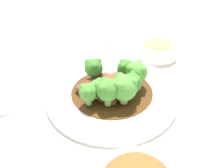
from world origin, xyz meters
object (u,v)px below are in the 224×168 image
at_px(serving_spoon, 110,65).
at_px(broccoli_floret_2, 88,92).
at_px(side_bowl_appetizer, 158,49).
at_px(broccoli_floret_7, 126,68).
at_px(main_plate, 112,94).
at_px(broccoli_floret_5, 94,68).
at_px(beef_strip_0, 114,90).
at_px(beef_strip_2, 95,85).
at_px(broccoli_floret_6, 132,83).
at_px(broccoli_floret_4, 108,90).
at_px(beef_strip_1, 113,79).
at_px(broccoli_floret_3, 137,72).
at_px(broccoli_floret_0, 98,88).
at_px(broccoli_floret_1, 124,87).

bearing_deg(serving_spoon, broccoli_floret_2, 55.95).
bearing_deg(side_bowl_appetizer, broccoli_floret_7, 38.35).
distance_m(main_plate, broccoli_floret_2, 0.07).
distance_m(main_plate, broccoli_floret_5, 0.07).
relative_size(beef_strip_0, side_bowl_appetizer, 0.81).
relative_size(beef_strip_0, beef_strip_2, 0.95).
distance_m(beef_strip_2, broccoli_floret_6, 0.08).
height_order(main_plate, broccoli_floret_4, broccoli_floret_4).
xyz_separation_m(beef_strip_1, broccoli_floret_3, (-0.04, 0.03, 0.03)).
relative_size(broccoli_floret_4, side_bowl_appetizer, 0.57).
height_order(beef_strip_1, broccoli_floret_3, broccoli_floret_3).
bearing_deg(broccoli_floret_0, beef_strip_0, -167.95).
distance_m(main_plate, broccoli_floret_4, 0.06).
bearing_deg(broccoli_floret_1, beef_strip_0, -75.58).
xyz_separation_m(beef_strip_1, serving_spoon, (-0.01, -0.05, 0.00)).
bearing_deg(broccoli_floret_7, broccoli_floret_1, 67.08).
relative_size(broccoli_floret_7, side_bowl_appetizer, 0.49).
bearing_deg(broccoli_floret_5, side_bowl_appetizer, -158.53).
bearing_deg(beef_strip_2, broccoli_floret_0, 85.67).
bearing_deg(broccoli_floret_1, broccoli_floret_2, -12.54).
height_order(broccoli_floret_5, broccoli_floret_6, broccoli_floret_6).
relative_size(broccoli_floret_5, broccoli_floret_6, 0.98).
xyz_separation_m(beef_strip_1, broccoli_floret_5, (0.03, -0.02, 0.02)).
xyz_separation_m(beef_strip_1, broccoli_floret_2, (0.06, 0.06, 0.02)).
relative_size(broccoli_floret_1, broccoli_floret_7, 1.24).
bearing_deg(main_plate, serving_spoon, -104.08).
distance_m(main_plate, serving_spoon, 0.09).
bearing_deg(broccoli_floret_7, serving_spoon, -72.31).
relative_size(broccoli_floret_3, side_bowl_appetizer, 0.57).
height_order(broccoli_floret_4, broccoli_floret_5, broccoli_floret_4).
relative_size(broccoli_floret_1, serving_spoon, 0.24).
bearing_deg(broccoli_floret_3, broccoli_floret_2, 14.59).
relative_size(broccoli_floret_1, broccoli_floret_2, 1.32).
xyz_separation_m(broccoli_floret_1, broccoli_floret_6, (-0.02, -0.02, -0.01)).
relative_size(broccoli_floret_2, broccoli_floret_6, 0.93).
distance_m(broccoli_floret_2, broccoli_floret_6, 0.08).
xyz_separation_m(main_plate, broccoli_floret_6, (-0.03, 0.02, 0.04)).
distance_m(main_plate, broccoli_floret_1, 0.06).
bearing_deg(broccoli_floret_3, broccoli_floret_0, 11.00).
xyz_separation_m(beef_strip_1, broccoli_floret_0, (0.04, 0.04, 0.02)).
distance_m(beef_strip_1, beef_strip_2, 0.04).
bearing_deg(beef_strip_2, broccoli_floret_1, 123.80).
relative_size(broccoli_floret_1, broccoli_floret_6, 1.23).
height_order(beef_strip_2, broccoli_floret_0, broccoli_floret_0).
height_order(broccoli_floret_3, serving_spoon, broccoli_floret_3).
bearing_deg(broccoli_floret_5, beef_strip_0, 112.80).
distance_m(broccoli_floret_5, broccoli_floret_7, 0.07).
bearing_deg(broccoli_floret_1, beef_strip_2, -56.20).
xyz_separation_m(broccoli_floret_2, serving_spoon, (-0.07, -0.11, -0.02)).
bearing_deg(broccoli_floret_2, broccoli_floret_1, 167.46).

